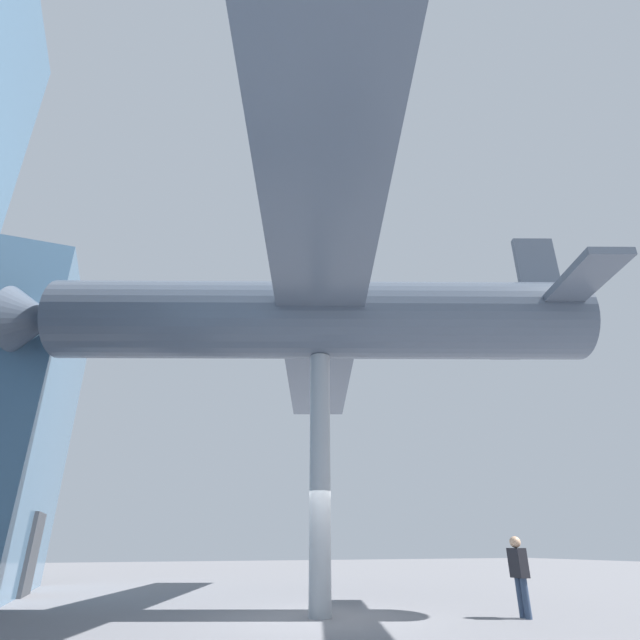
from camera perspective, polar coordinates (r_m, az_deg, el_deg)
name	(u,v)px	position (r m, az deg, el deg)	size (l,w,h in m)	color
ground_plane	(320,618)	(12.02, 0.00, -30.93)	(80.00, 80.00, 0.00)	slate
support_pylon_central	(320,474)	(12.03, 0.00, -17.18)	(0.48, 0.48, 5.76)	#999EA3
suspended_airplane	(310,320)	(13.10, -1.16, 0.05)	(19.62, 15.19, 3.54)	#4C5666
visitor_person	(519,571)	(12.60, 21.81, -25.07)	(0.42, 0.25, 1.56)	#2D3D56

